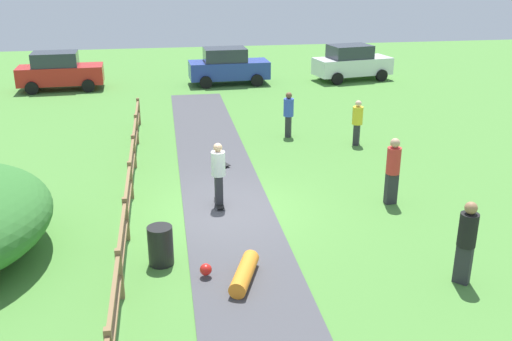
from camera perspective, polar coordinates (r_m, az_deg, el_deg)
ground_plane at (r=15.56m, az=-2.77°, el=-3.99°), size 60.00×60.00×0.00m
asphalt_path at (r=15.56m, az=-2.77°, el=-3.96°), size 2.40×28.00×0.02m
wooden_fence at (r=15.26m, az=-12.57°, el=-2.27°), size 0.12×18.12×1.10m
trash_bin at (r=12.97m, az=-9.45°, el=-7.35°), size 0.56×0.56×0.90m
skater_riding at (r=15.46m, az=-3.75°, el=-0.08°), size 0.39×0.80×1.80m
skater_fallen at (r=12.26m, az=-1.50°, el=-10.14°), size 1.33×1.47×0.36m
skateboard_loose at (r=18.88m, az=-3.41°, el=0.79°), size 0.50×0.81×0.08m
bystander_blue at (r=21.71m, az=3.25°, el=5.78°), size 0.49×0.49×1.71m
bystander_yellow at (r=21.03m, az=10.02°, el=4.90°), size 0.52×0.52×1.64m
bystander_black at (r=12.60m, az=20.18°, el=-6.37°), size 0.54×0.54×1.84m
bystander_red at (r=16.05m, az=13.44°, el=0.28°), size 0.41×0.41×1.89m
parked_car_blue at (r=31.06m, az=-2.80°, el=10.31°), size 4.25×2.11×1.92m
parked_car_red at (r=31.31m, az=-18.92°, el=9.32°), size 4.28×2.16×1.92m
parked_car_white at (r=32.53m, az=9.48°, el=10.52°), size 4.43×2.55×1.92m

